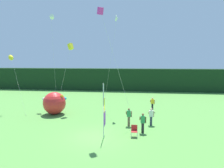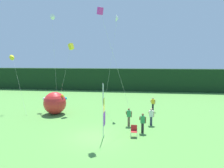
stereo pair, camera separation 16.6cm
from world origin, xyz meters
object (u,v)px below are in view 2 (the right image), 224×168
object	(u,v)px
inflatable_balloon	(55,103)
kite_magenta_box_3	(101,12)
kite_yellow_box_2	(71,47)
kite_white_delta_4	(52,18)
folding_chair	(134,130)
person_far_left	(153,104)
person_far_right	(151,116)
kite_white_delta_0	(117,19)
person_near_banner	(143,123)
kite_yellow_delta_1	(13,58)
banner_flag	(104,111)
person_mid_field	(129,117)

from	to	relation	value
inflatable_balloon	kite_magenta_box_3	bearing A→B (deg)	-38.15
kite_yellow_box_2	kite_magenta_box_3	bearing A→B (deg)	-54.80
inflatable_balloon	kite_white_delta_4	world-z (taller)	kite_white_delta_4
kite_white_delta_4	folding_chair	bearing A→B (deg)	-43.59
person_far_left	folding_chair	distance (m)	8.16
folding_chair	kite_magenta_box_3	world-z (taller)	kite_magenta_box_3
kite_magenta_box_3	kite_white_delta_4	distance (m)	12.49
person_far_right	kite_white_delta_0	size ratio (longest dim) A/B	0.15
person_far_right	inflatable_balloon	distance (m)	10.60
person_near_banner	person_far_left	xyz separation A→B (m)	(1.32, 7.02, 0.03)
kite_magenta_box_3	kite_white_delta_0	bearing A→B (deg)	84.83
person_far_left	folding_chair	size ratio (longest dim) A/B	1.89
kite_yellow_box_2	kite_white_delta_4	world-z (taller)	kite_white_delta_4
kite_white_delta_4	kite_magenta_box_3	bearing A→B (deg)	-49.54
kite_yellow_delta_1	person_far_right	bearing A→B (deg)	-13.57
banner_flag	person_far_right	world-z (taller)	banner_flag
folding_chair	kite_yellow_delta_1	bearing A→B (deg)	154.56
person_near_banner	kite_white_delta_0	bearing A→B (deg)	112.44
person_near_banner	kite_yellow_box_2	distance (m)	12.32
kite_white_delta_4	person_near_banner	bearing A→B (deg)	-39.30
person_mid_field	kite_magenta_box_3	xyz separation A→B (m)	(-2.23, -1.66, 8.78)
person_near_banner	person_far_left	size ratio (longest dim) A/B	0.97
person_far_right	kite_yellow_box_2	world-z (taller)	kite_yellow_box_2
person_far_right	kite_yellow_box_2	distance (m)	11.96
folding_chair	kite_yellow_box_2	world-z (taller)	kite_yellow_box_2
inflatable_balloon	kite_yellow_box_2	distance (m)	6.62
kite_white_delta_4	banner_flag	bearing A→B (deg)	-51.23
person_near_banner	kite_white_delta_4	bearing A→B (deg)	140.70
person_near_banner	person_far_right	xyz separation A→B (m)	(0.82, 2.09, -0.03)
person_mid_field	kite_white_delta_0	size ratio (longest dim) A/B	0.15
kite_white_delta_0	kite_yellow_delta_1	bearing A→B (deg)	-175.81
person_near_banner	kite_yellow_delta_1	bearing A→B (deg)	158.45
person_mid_field	person_far_right	xyz separation A→B (m)	(2.01, 0.48, -0.03)
person_far_left	kite_white_delta_4	xyz separation A→B (m)	(-12.77, 2.36, 10.41)
person_mid_field	kite_yellow_box_2	bearing A→B (deg)	144.23
person_near_banner	folding_chair	size ratio (longest dim) A/B	1.84
inflatable_balloon	person_far_right	bearing A→B (deg)	-14.19
folding_chair	banner_flag	bearing A→B (deg)	-174.30
person_mid_field	kite_white_delta_0	xyz separation A→B (m)	(-1.61, 5.17, 9.57)
kite_white_delta_0	kite_magenta_box_3	distance (m)	6.90
person_near_banner	kite_yellow_delta_1	xyz separation A→B (m)	(-14.92, 5.89, 5.32)
person_far_left	kite_white_delta_0	world-z (taller)	kite_white_delta_0
person_mid_field	inflatable_balloon	xyz separation A→B (m)	(-8.25, 3.08, 0.36)
kite_yellow_delta_1	kite_white_delta_4	bearing A→B (deg)	45.04
person_mid_field	inflatable_balloon	bearing A→B (deg)	159.56
person_mid_field	person_far_right	size ratio (longest dim) A/B	1.03
kite_yellow_box_2	kite_white_delta_0	bearing A→B (deg)	2.12
inflatable_balloon	folding_chair	world-z (taller)	inflatable_balloon
person_mid_field	banner_flag	bearing A→B (deg)	-123.89
person_near_banner	kite_magenta_box_3	xyz separation A→B (m)	(-3.42, -0.05, 8.78)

